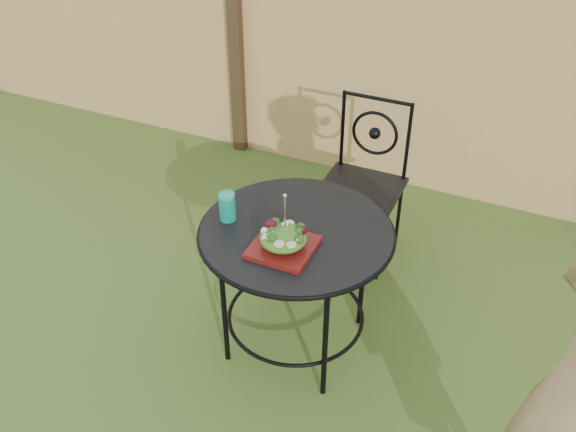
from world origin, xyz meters
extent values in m
plane|color=#254315|center=(0.00, 0.00, 0.00)|extent=(60.00, 60.00, 0.00)
cube|color=#E6B571|center=(0.00, 2.20, 0.90)|extent=(8.00, 0.05, 1.80)
cube|color=black|center=(-1.30, 2.15, 0.95)|extent=(0.09, 0.09, 1.90)
cylinder|color=black|center=(-0.08, 0.45, 0.71)|extent=(0.90, 0.90, 0.02)
torus|color=black|center=(-0.08, 0.45, 0.71)|extent=(0.92, 0.92, 0.02)
torus|color=black|center=(-0.08, 0.45, 0.18)|extent=(0.70, 0.70, 0.02)
cylinder|color=black|center=(0.18, 0.71, 0.35)|extent=(0.03, 0.03, 0.71)
cylinder|color=black|center=(-0.34, 0.71, 0.35)|extent=(0.03, 0.03, 0.71)
cylinder|color=black|center=(-0.34, 0.19, 0.35)|extent=(0.03, 0.03, 0.71)
cylinder|color=black|center=(0.18, 0.19, 0.35)|extent=(0.03, 0.03, 0.71)
cube|color=black|center=(-0.04, 1.29, 0.45)|extent=(0.46, 0.46, 0.03)
cylinder|color=black|center=(-0.04, 1.50, 0.94)|extent=(0.42, 0.02, 0.02)
torus|color=black|center=(-0.04, 1.50, 0.72)|extent=(0.28, 0.02, 0.28)
cylinder|color=black|center=(-0.24, 1.09, 0.22)|extent=(0.02, 0.02, 0.44)
cylinder|color=black|center=(0.16, 1.09, 0.22)|extent=(0.02, 0.02, 0.44)
cylinder|color=black|center=(-0.24, 1.49, 0.22)|extent=(0.02, 0.02, 0.44)
cylinder|color=black|center=(0.16, 1.49, 0.22)|extent=(0.02, 0.02, 0.44)
cylinder|color=black|center=(-0.24, 1.50, 0.70)|extent=(0.02, 0.02, 0.50)
cylinder|color=black|center=(0.16, 1.50, 0.70)|extent=(0.02, 0.02, 0.50)
cube|color=#4C100A|center=(-0.07, 0.29, 0.74)|extent=(0.27, 0.27, 0.02)
ellipsoid|color=#235614|center=(-0.07, 0.29, 0.79)|extent=(0.21, 0.21, 0.08)
cylinder|color=silver|center=(-0.06, 0.29, 0.92)|extent=(0.01, 0.01, 0.18)
cylinder|color=#0C9076|center=(-0.41, 0.40, 0.79)|extent=(0.08, 0.08, 0.14)
camera|label=1|loc=(0.87, -1.73, 2.50)|focal=40.00mm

